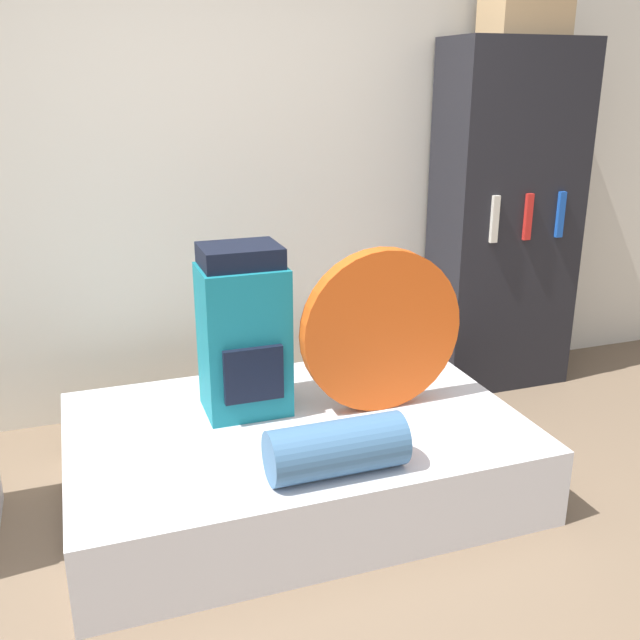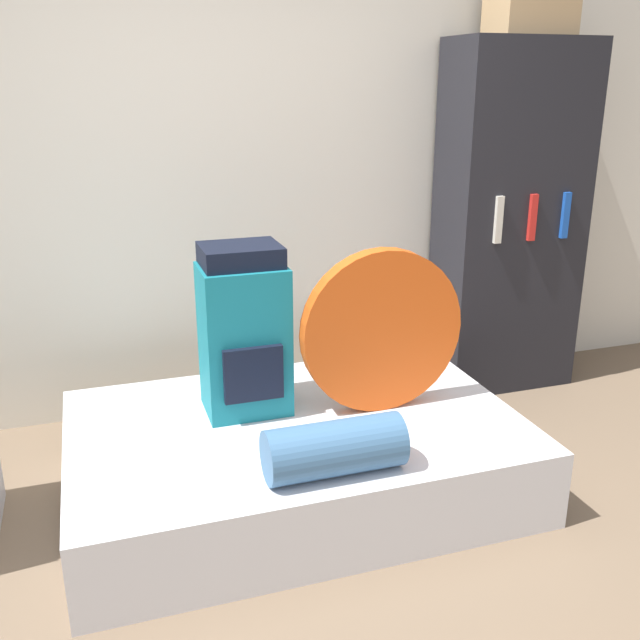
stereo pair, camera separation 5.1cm
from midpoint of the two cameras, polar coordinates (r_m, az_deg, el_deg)
name	(u,v)px [view 2 (the right image)]	position (r m, az deg, el deg)	size (l,w,h in m)	color
ground_plane	(339,598)	(2.72, 2.09, -21.36)	(16.00, 16.00, 0.00)	brown
wall_back	(225,170)	(3.84, -7.23, 11.82)	(8.00, 0.05, 2.60)	silver
bed	(296,455)	(3.22, -1.47, -10.74)	(1.93, 1.27, 0.34)	silver
backpack	(244,332)	(3.11, -5.63, -0.97)	(0.36, 0.33, 0.75)	#14707F
tent_bag	(382,331)	(3.13, 5.42, -0.86)	(0.73, 0.08, 0.73)	#D14C14
sleeping_roll	(334,448)	(2.70, 1.70, -10.21)	(0.53, 0.21, 0.21)	#3D668E
bookshelf	(509,221)	(4.26, 15.25, 7.66)	(0.79, 0.43, 1.97)	black
cardboard_box	(531,13)	(4.25, 16.86, 22.42)	(0.43, 0.28, 0.23)	tan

